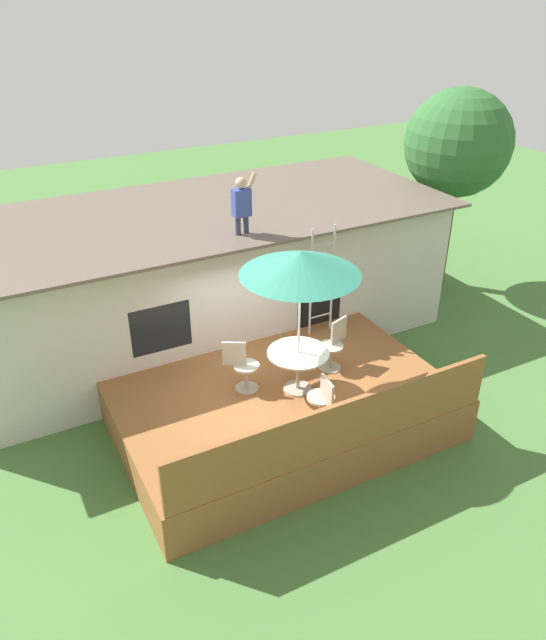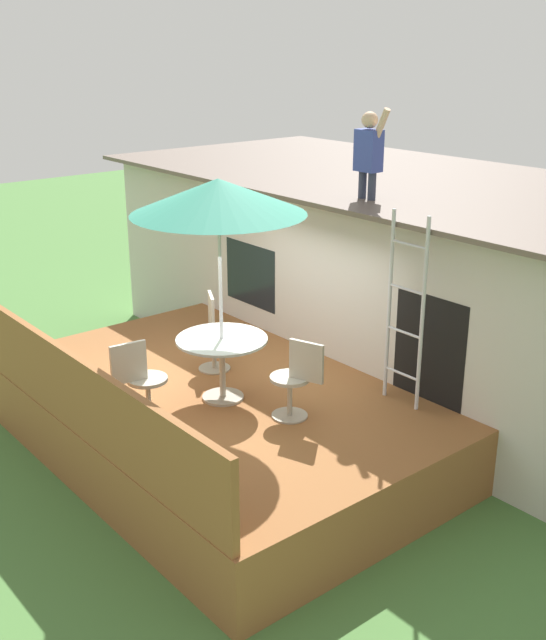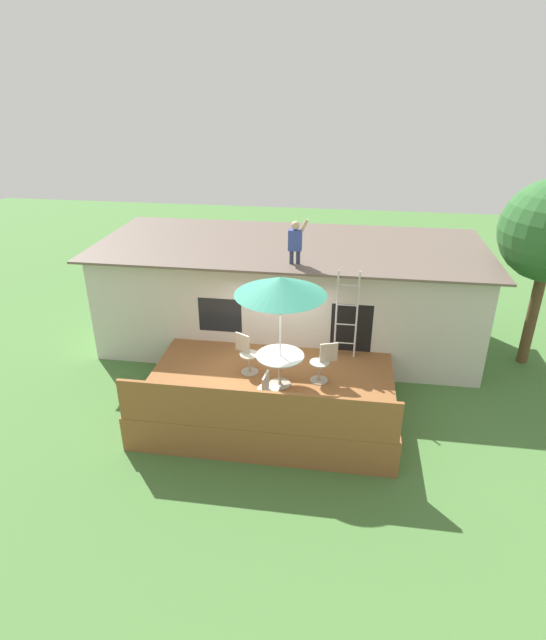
{
  "view_description": "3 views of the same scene",
  "coord_description": "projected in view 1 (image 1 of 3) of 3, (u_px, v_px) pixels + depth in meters",
  "views": [
    {
      "loc": [
        -4.09,
        -7.55,
        6.92
      ],
      "look_at": [
        0.32,
        0.85,
        1.62
      ],
      "focal_mm": 34.26,
      "sensor_mm": 36.0,
      "label": 1
    },
    {
      "loc": [
        6.92,
        -4.96,
        4.71
      ],
      "look_at": [
        0.34,
        0.48,
        1.63
      ],
      "focal_mm": 43.76,
      "sensor_mm": 36.0,
      "label": 2
    },
    {
      "loc": [
        1.5,
        -9.73,
        6.98
      ],
      "look_at": [
        -0.09,
        1.04,
        1.78
      ],
      "focal_mm": 28.78,
      "sensor_mm": 36.0,
      "label": 3
    }
  ],
  "objects": [
    {
      "name": "step_ladder",
      "position": [
        322.0,
        281.0,
        11.62
      ],
      "size": [
        0.52,
        0.04,
        2.2
      ],
      "color": "silver",
      "rests_on": "deck"
    },
    {
      "name": "deck",
      "position": [
        279.0,
        406.0,
        10.68
      ],
      "size": [
        5.52,
        3.82,
        0.8
      ],
      "primitive_type": "cube",
      "color": "brown",
      "rests_on": "ground"
    },
    {
      "name": "patio_umbrella",
      "position": [
        300.0,
        263.0,
        9.29
      ],
      "size": [
        1.9,
        1.9,
        2.54
      ],
      "color": "silver",
      "rests_on": "deck"
    },
    {
      "name": "patio_chair_right",
      "position": [
        334.0,
        345.0,
        10.83
      ],
      "size": [
        0.6,
        0.44,
        0.92
      ],
      "rotation": [
        0.0,
        0.0,
        -2.81
      ],
      "color": "#A59E8C",
      "rests_on": "deck"
    },
    {
      "name": "ground_plane",
      "position": [
        279.0,
        424.0,
        10.87
      ],
      "size": [
        40.0,
        40.0,
        0.0
      ],
      "primitive_type": "plane",
      "color": "#477538"
    },
    {
      "name": "backyard_tree",
      "position": [
        458.0,
        145.0,
        14.17
      ],
      "size": [
        2.5,
        2.5,
        4.85
      ],
      "color": "brown",
      "rests_on": "ground"
    },
    {
      "name": "house",
      "position": [
        200.0,
        275.0,
        12.96
      ],
      "size": [
        10.5,
        4.5,
        2.86
      ],
      "color": "beige",
      "rests_on": "ground"
    },
    {
      "name": "patio_chair_near",
      "position": [
        323.0,
        400.0,
        9.4
      ],
      "size": [
        0.44,
        0.62,
        0.92
      ],
      "rotation": [
        0.0,
        0.0,
        1.45
      ],
      "color": "#A59E8C",
      "rests_on": "deck"
    },
    {
      "name": "person_figure",
      "position": [
        242.0,
        202.0,
        10.87
      ],
      "size": [
        0.47,
        0.2,
        1.11
      ],
      "color": "#33384C",
      "rests_on": "house"
    },
    {
      "name": "patio_chair_left",
      "position": [
        242.0,
        366.0,
        10.23
      ],
      "size": [
        0.58,
        0.44,
        0.92
      ],
      "rotation": [
        0.0,
        0.0,
        -0.51
      ],
      "color": "#A59E8C",
      "rests_on": "deck"
    },
    {
      "name": "patio_table",
      "position": [
        298.0,
        360.0,
        10.15
      ],
      "size": [
        1.04,
        1.04,
        0.74
      ],
      "color": "#A59E8C",
      "rests_on": "deck"
    },
    {
      "name": "deck_railing",
      "position": [
        340.0,
        428.0,
        8.83
      ],
      "size": [
        5.42,
        0.08,
        0.9
      ],
      "primitive_type": "cube",
      "color": "brown",
      "rests_on": "deck"
    }
  ]
}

